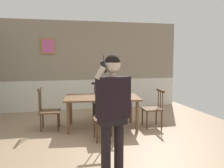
{
  "coord_description": "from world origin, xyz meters",
  "views": [
    {
      "loc": [
        -1.2,
        -4.98,
        1.72
      ],
      "look_at": [
        -0.15,
        -0.9,
        1.24
      ],
      "focal_mm": 40.27,
      "sensor_mm": 36.0,
      "label": 1
    }
  ],
  "objects": [
    {
      "name": "chair_by_doorway",
      "position": [
        -0.11,
        -0.16,
        0.49
      ],
      "size": [
        0.48,
        0.48,
        1.04
      ],
      "rotation": [
        0.0,
        0.0,
        -0.04
      ],
      "color": "#513823",
      "rests_on": "ground_plane"
    },
    {
      "name": "chair_opposite_corner",
      "position": [
        -1.22,
        0.92,
        0.46
      ],
      "size": [
        0.53,
        0.53,
        0.99
      ],
      "rotation": [
        0.0,
        0.0,
        4.6
      ],
      "color": "#513823",
      "rests_on": "ground_plane"
    },
    {
      "name": "dining_table",
      "position": [
        0.02,
        0.74,
        0.67
      ],
      "size": [
        1.86,
        1.27,
        0.75
      ],
      "rotation": [
        0.0,
        0.0,
        -0.15
      ],
      "color": "brown",
      "rests_on": "ground_plane"
    },
    {
      "name": "person_figure",
      "position": [
        -0.32,
        -1.6,
        1.01
      ],
      "size": [
        0.56,
        0.33,
        1.73
      ],
      "rotation": [
        0.0,
        0.0,
        3.39
      ],
      "color": "black",
      "rests_on": "ground_plane"
    },
    {
      "name": "chair_at_table_head",
      "position": [
        1.26,
        0.55,
        0.45
      ],
      "size": [
        0.49,
        0.49,
        0.9
      ],
      "rotation": [
        0.0,
        0.0,
        1.5
      ],
      "color": "#513823",
      "rests_on": "ground_plane"
    },
    {
      "name": "ground_plane",
      "position": [
        0.0,
        0.0,
        0.0
      ],
      "size": [
        6.67,
        6.67,
        0.0
      ],
      "primitive_type": "plane",
      "color": "#9E7F60"
    },
    {
      "name": "room_back_partition",
      "position": [
        -0.0,
        3.02,
        1.35
      ],
      "size": [
        6.06,
        0.17,
        2.79
      ],
      "color": "gray",
      "rests_on": "ground_plane"
    },
    {
      "name": "chair_near_window",
      "position": [
        0.15,
        1.63,
        0.47
      ],
      "size": [
        0.46,
        0.46,
        0.99
      ],
      "rotation": [
        0.0,
        0.0,
        3.07
      ],
      "color": "#2D2319",
      "rests_on": "ground_plane"
    }
  ]
}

